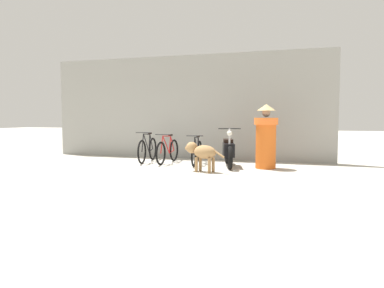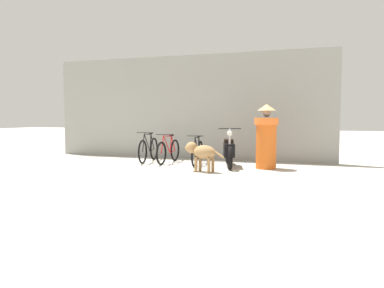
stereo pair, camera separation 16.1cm
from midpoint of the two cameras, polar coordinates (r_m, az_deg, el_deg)
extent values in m
plane|color=#B7B2A5|center=(8.85, -8.32, -4.61)|extent=(60.00, 60.00, 0.00)
cube|color=gray|center=(12.03, -0.54, 5.59)|extent=(9.22, 0.20, 3.28)
torus|color=black|center=(10.72, -7.11, -1.19)|extent=(0.13, 0.69, 0.69)
torus|color=black|center=(11.71, -5.43, -0.72)|extent=(0.13, 0.69, 0.69)
cylinder|color=black|center=(11.08, -6.44, 0.16)|extent=(0.09, 0.52, 0.57)
cylinder|color=black|center=(11.37, -5.95, 0.17)|extent=(0.04, 0.13, 0.52)
cylinder|color=black|center=(11.12, -6.36, 1.51)|extent=(0.10, 0.60, 0.06)
cylinder|color=black|center=(11.53, -5.72, -0.93)|extent=(0.08, 0.40, 0.08)
cylinder|color=black|center=(11.55, -5.65, 0.37)|extent=(0.07, 0.31, 0.48)
cylinder|color=black|center=(10.77, -6.99, 0.17)|extent=(0.05, 0.19, 0.51)
cube|color=black|center=(11.40, -5.88, 1.64)|extent=(0.09, 0.19, 0.05)
cylinder|color=black|center=(10.83, -6.87, 1.74)|extent=(0.46, 0.08, 0.02)
torus|color=black|center=(10.40, -4.26, -1.43)|extent=(0.06, 0.66, 0.66)
torus|color=black|center=(11.36, -2.21, -0.95)|extent=(0.06, 0.66, 0.66)
cylinder|color=red|center=(10.75, -3.43, -0.10)|extent=(0.03, 0.51, 0.54)
cylinder|color=red|center=(11.03, -2.84, -0.08)|extent=(0.03, 0.13, 0.50)
cylinder|color=red|center=(10.78, -3.33, 1.22)|extent=(0.03, 0.60, 0.06)
cylinder|color=red|center=(11.18, -2.57, -1.16)|extent=(0.03, 0.39, 0.08)
cylinder|color=red|center=(11.21, -2.47, 0.12)|extent=(0.03, 0.31, 0.46)
cylinder|color=red|center=(10.45, -4.10, -0.10)|extent=(0.03, 0.18, 0.49)
cube|color=black|center=(11.06, -2.75, 1.37)|extent=(0.07, 0.18, 0.05)
cylinder|color=black|center=(10.51, -3.94, 1.45)|extent=(0.46, 0.02, 0.02)
torus|color=black|center=(10.04, 0.77, -1.67)|extent=(0.14, 0.64, 0.64)
torus|color=black|center=(11.02, 1.71, -1.15)|extent=(0.14, 0.64, 0.64)
cylinder|color=black|center=(10.40, 1.16, -0.31)|extent=(0.10, 0.50, 0.53)
cylinder|color=black|center=(10.69, 1.43, -0.28)|extent=(0.05, 0.13, 0.49)
cylinder|color=black|center=(10.43, 1.21, 1.02)|extent=(0.11, 0.58, 0.06)
cylinder|color=black|center=(10.84, 1.55, -1.36)|extent=(0.08, 0.38, 0.08)
cylinder|color=black|center=(10.87, 1.60, -0.08)|extent=(0.07, 0.30, 0.45)
cylinder|color=black|center=(10.09, 0.85, -0.32)|extent=(0.05, 0.18, 0.47)
cube|color=black|center=(10.72, 1.48, 1.18)|extent=(0.09, 0.19, 0.05)
cylinder|color=black|center=(10.15, 0.93, 1.25)|extent=(0.46, 0.09, 0.02)
torus|color=black|center=(9.52, 6.29, -2.13)|extent=(0.27, 0.61, 0.61)
torus|color=black|center=(10.74, 5.90, -1.41)|extent=(0.27, 0.61, 0.61)
cube|color=black|center=(10.11, 6.09, -0.86)|extent=(0.51, 0.91, 0.35)
cube|color=black|center=(10.25, 6.05, 0.47)|extent=(0.39, 0.60, 0.10)
cylinder|color=silver|center=(9.71, 6.23, 0.63)|extent=(0.09, 0.15, 0.58)
cylinder|color=silver|center=(9.60, 6.26, -1.60)|extent=(0.10, 0.21, 0.19)
cylinder|color=black|center=(9.74, 6.23, 2.34)|extent=(0.56, 0.19, 0.03)
sphere|color=silver|center=(9.72, 6.23, 1.62)|extent=(0.17, 0.17, 0.14)
ellipsoid|color=#997247|center=(9.06, 2.41, -1.24)|extent=(0.66, 0.48, 0.34)
cylinder|color=#997247|center=(9.12, 1.11, -3.15)|extent=(0.09, 0.09, 0.36)
cylinder|color=#997247|center=(9.27, 1.74, -3.03)|extent=(0.09, 0.09, 0.36)
cylinder|color=#997247|center=(8.92, 3.11, -3.32)|extent=(0.09, 0.09, 0.36)
cylinder|color=#997247|center=(9.08, 3.71, -3.19)|extent=(0.09, 0.09, 0.36)
sphere|color=#997247|center=(9.26, 0.43, -0.54)|extent=(0.35, 0.35, 0.29)
ellipsoid|color=#997247|center=(9.33, -0.19, -0.64)|extent=(0.18, 0.15, 0.11)
cylinder|color=#997247|center=(8.86, 4.64, -1.59)|extent=(0.27, 0.12, 0.18)
cylinder|color=orange|center=(9.88, 11.69, 0.11)|extent=(0.55, 0.55, 1.32)
cylinder|color=orange|center=(9.86, 11.74, 3.41)|extent=(0.65, 0.65, 0.18)
sphere|color=tan|center=(9.86, 11.76, 4.67)|extent=(0.22, 0.22, 0.21)
cone|color=tan|center=(9.86, 11.77, 5.49)|extent=(0.51, 0.51, 0.17)
camera|label=1|loc=(0.08, -89.52, 0.04)|focal=35.00mm
camera|label=2|loc=(0.08, 90.48, -0.04)|focal=35.00mm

